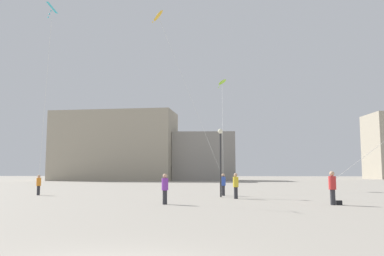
# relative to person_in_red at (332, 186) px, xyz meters

# --- Properties ---
(person_in_red) EXTENTS (0.40, 0.40, 1.83)m
(person_in_red) POSITION_rel_person_in_red_xyz_m (0.00, 0.00, 0.00)
(person_in_red) COLOR #2D2D33
(person_in_red) RESTS_ON ground_plane
(person_in_purple) EXTENTS (0.37, 0.37, 1.69)m
(person_in_purple) POSITION_rel_person_in_red_xyz_m (-9.20, -0.25, -0.08)
(person_in_purple) COLOR #2D2D33
(person_in_purple) RESTS_ON ground_plane
(person_in_yellow) EXTENTS (0.37, 0.37, 1.71)m
(person_in_yellow) POSITION_rel_person_in_red_xyz_m (-5.07, 4.57, -0.07)
(person_in_yellow) COLOR #2D2D33
(person_in_yellow) RESTS_ON ground_plane
(person_in_orange) EXTENTS (0.34, 0.34, 1.57)m
(person_in_orange) POSITION_rel_person_in_red_xyz_m (-20.07, 7.53, -0.15)
(person_in_orange) COLOR #2D2D33
(person_in_orange) RESTS_ON ground_plane
(person_in_blue) EXTENTS (0.36, 0.36, 1.66)m
(person_in_blue) POSITION_rel_person_in_red_xyz_m (-5.87, 7.89, -0.10)
(person_in_blue) COLOR #2D2D33
(person_in_blue) RESTS_ON ground_plane
(kite_cyan_delta) EXTENTS (2.33, 3.71, 12.74)m
(kite_cyan_delta) POSITION_rel_person_in_red_xyz_m (-18.25, 4.64, 12.43)
(kite_cyan_delta) COLOR #1EB2C6
(kite_lime_diamond) EXTENTS (1.12, 13.58, 10.78)m
(kite_lime_diamond) POSITION_rel_person_in_red_xyz_m (-5.77, 20.64, 10.56)
(kite_lime_diamond) COLOR #8CD12D
(kite_amber_diamond) EXTENTS (5.92, 2.31, 14.17)m
(kite_amber_diamond) POSITION_rel_person_in_red_xyz_m (-11.22, 9.52, 13.83)
(kite_amber_diamond) COLOR yellow
(building_left_hall) EXTENTS (24.96, 11.69, 13.79)m
(building_left_hall) POSITION_rel_person_in_red_xyz_m (-27.26, 56.34, 5.89)
(building_left_hall) COLOR #A39984
(building_left_hall) RESTS_ON ground_plane
(building_centre_hall) EXTENTS (12.53, 11.25, 9.56)m
(building_centre_hall) POSITION_rel_person_in_red_xyz_m (-9.26, 59.10, 3.78)
(building_centre_hall) COLOR gray
(building_centre_hall) RESTS_ON ground_plane
(lamppost_east) EXTENTS (0.36, 0.36, 4.90)m
(lamppost_east) POSITION_rel_person_in_red_xyz_m (-6.07, 6.23, 2.29)
(lamppost_east) COLOR #2D2D30
(lamppost_east) RESTS_ON ground_plane
(handbag_beside_flyer) EXTENTS (0.32, 0.14, 0.24)m
(handbag_beside_flyer) POSITION_rel_person_in_red_xyz_m (0.35, 0.10, -0.88)
(handbag_beside_flyer) COLOR black
(handbag_beside_flyer) RESTS_ON ground_plane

